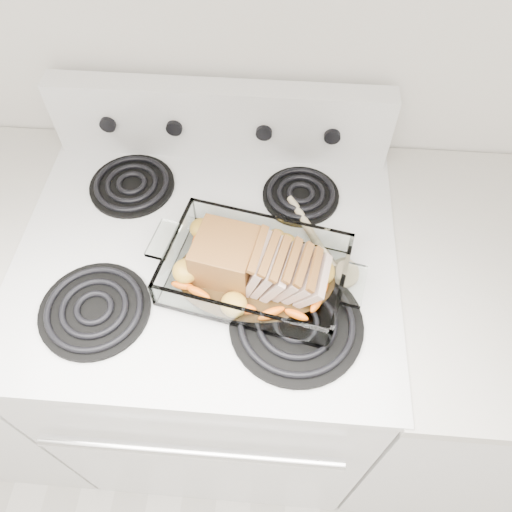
# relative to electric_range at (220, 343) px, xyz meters

# --- Properties ---
(electric_range) EXTENTS (0.78, 0.70, 1.12)m
(electric_range) POSITION_rel_electric_range_xyz_m (0.00, 0.00, 0.00)
(electric_range) COLOR silver
(electric_range) RESTS_ON ground
(counter_right) EXTENTS (0.58, 0.68, 0.93)m
(counter_right) POSITION_rel_electric_range_xyz_m (0.66, -0.00, -0.02)
(counter_right) COLOR silver
(counter_right) RESTS_ON ground
(baking_dish) EXTENTS (0.34, 0.22, 0.07)m
(baking_dish) POSITION_rel_electric_range_xyz_m (0.11, -0.07, 0.48)
(baking_dish) COLOR white
(baking_dish) RESTS_ON electric_range
(pork_roast) EXTENTS (0.25, 0.11, 0.09)m
(pork_roast) POSITION_rel_electric_range_xyz_m (0.09, -0.07, 0.51)
(pork_roast) COLOR brown
(pork_roast) RESTS_ON baking_dish
(roast_vegetables) EXTENTS (0.32, 0.17, 0.04)m
(roast_vegetables) POSITION_rel_electric_range_xyz_m (0.10, -0.04, 0.49)
(roast_vegetables) COLOR orange
(roast_vegetables) RESTS_ON baking_dish
(wooden_spoon) EXTENTS (0.15, 0.23, 0.02)m
(wooden_spoon) POSITION_rel_electric_range_xyz_m (0.25, -0.00, 0.46)
(wooden_spoon) COLOR #C1B591
(wooden_spoon) RESTS_ON electric_range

